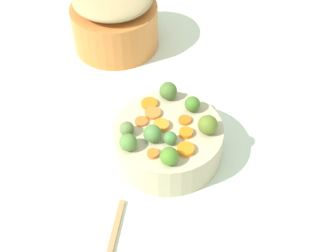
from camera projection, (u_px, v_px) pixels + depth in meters
The scene contains 19 objects.
tabletop at pixel (153, 151), 1.14m from camera, with size 2.40×2.40×0.02m, color silver.
serving_bowl_carrots at pixel (168, 142), 1.09m from camera, with size 0.25×0.25×0.09m, color #BEB090.
metal_pot at pixel (115, 26), 1.36m from camera, with size 0.25×0.25×0.13m, color orange.
carrot_slice_0 at pixel (186, 133), 1.04m from camera, with size 0.03×0.03×0.01m, color orange.
carrot_slice_1 at pixel (153, 154), 1.00m from camera, with size 0.03×0.03×0.01m, color orange.
carrot_slice_2 at pixel (161, 125), 1.06m from camera, with size 0.04×0.04×0.01m, color orange.
carrot_slice_3 at pixel (141, 121), 1.07m from camera, with size 0.03×0.03×0.01m, color orange.
carrot_slice_4 at pixel (149, 104), 1.11m from camera, with size 0.04×0.04×0.01m, color orange.
carrot_slice_5 at pixel (185, 120), 1.07m from camera, with size 0.03×0.03×0.01m, color orange.
carrot_slice_6 at pixel (186, 149), 1.01m from camera, with size 0.04×0.04×0.01m, color orange.
carrot_slice_7 at pixel (153, 113), 1.09m from camera, with size 0.04×0.04×0.01m, color orange.
brussels_sprout_0 at pixel (128, 142), 1.00m from camera, with size 0.04×0.04×0.04m, color #54833B.
brussels_sprout_1 at pixel (208, 125), 1.04m from camera, with size 0.04×0.04×0.04m, color olive.
brussels_sprout_2 at pixel (168, 139), 1.02m from camera, with size 0.03×0.03×0.03m, color #4B823D.
brussels_sprout_3 at pixel (169, 156), 0.98m from camera, with size 0.04×0.04×0.04m, color #4D8326.
brussels_sprout_4 at pixel (152, 134), 1.02m from camera, with size 0.04×0.04×0.04m, color #4F823E.
brussels_sprout_5 at pixel (168, 91), 1.11m from camera, with size 0.04×0.04×0.04m, color #4C722F.
brussels_sprout_6 at pixel (127, 129), 1.04m from camera, with size 0.03×0.03×0.03m, color olive.
brussels_sprout_7 at pixel (192, 104), 1.09m from camera, with size 0.04×0.04×0.04m, color #457727.
Camera 1 is at (-0.40, -0.62, 0.88)m, focal length 50.58 mm.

